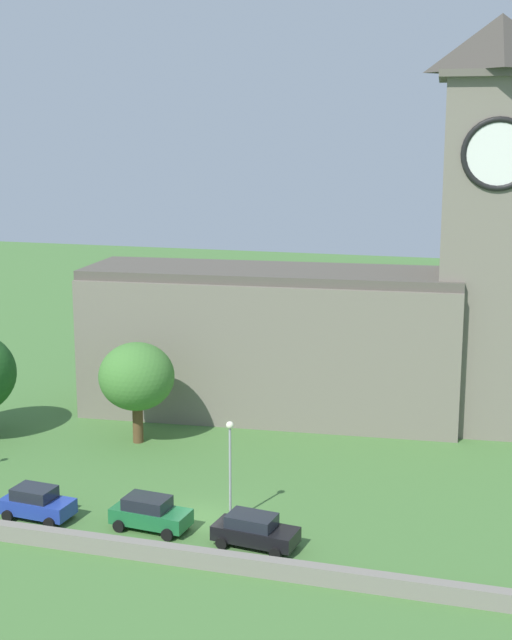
{
  "coord_description": "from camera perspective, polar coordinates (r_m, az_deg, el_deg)",
  "views": [
    {
      "loc": [
        16.95,
        -46.17,
        22.04
      ],
      "look_at": [
        1.08,
        7.89,
        10.24
      ],
      "focal_mm": 50.86,
      "sensor_mm": 36.0,
      "label": 1
    }
  ],
  "objects": [
    {
      "name": "quay_barrier",
      "position": [
        48.96,
        -5.86,
        -14.38
      ],
      "size": [
        51.54,
        0.7,
        0.94
      ],
      "primitive_type": "cube",
      "color": "gray",
      "rests_on": "ground"
    },
    {
      "name": "car_blue",
      "position": [
        54.85,
        -13.61,
        -11.13
      ],
      "size": [
        4.3,
        2.51,
        1.9
      ],
      "color": "#233D9E",
      "rests_on": "ground"
    },
    {
      "name": "car_green",
      "position": [
        52.42,
        -6.69,
        -11.97
      ],
      "size": [
        4.61,
        2.55,
        1.89
      ],
      "color": "#1E6B38",
      "rests_on": "ground"
    },
    {
      "name": "tree_riverside_west",
      "position": [
        65.08,
        -7.52,
        -3.57
      ],
      "size": [
        5.41,
        5.41,
        7.35
      ],
      "color": "brown",
      "rests_on": "ground"
    },
    {
      "name": "car_black",
      "position": [
        50.14,
        -0.09,
        -13.11
      ],
      "size": [
        4.77,
        2.68,
        1.78
      ],
      "color": "black",
      "rests_on": "ground"
    },
    {
      "name": "streetlamp_west_mid",
      "position": [
        51.76,
        -1.65,
        -8.42
      ],
      "size": [
        0.44,
        0.44,
        6.06
      ],
      "color": "#9EA0A5",
      "rests_on": "ground"
    },
    {
      "name": "ground_plane",
      "position": [
        67.2,
        0.83,
        -7.32
      ],
      "size": [
        200.0,
        200.0,
        0.0
      ],
      "primitive_type": "plane",
      "color": "#477538"
    },
    {
      "name": "church",
      "position": [
        69.78,
        5.57,
        1.08
      ],
      "size": [
        35.72,
        11.67,
        30.07
      ],
      "color": "slate",
      "rests_on": "ground"
    }
  ]
}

